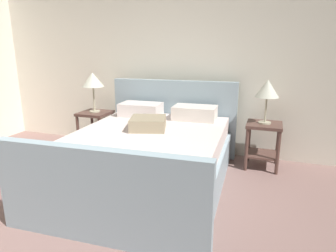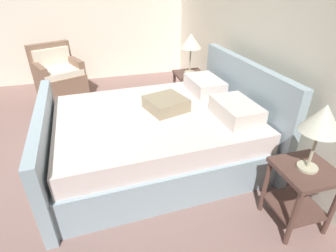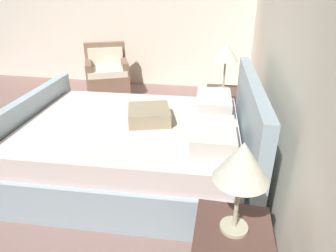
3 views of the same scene
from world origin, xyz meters
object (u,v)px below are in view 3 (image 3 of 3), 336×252
at_px(table_lamp_right, 242,164).
at_px(nightstand_left, 222,104).
at_px(bed, 138,147).
at_px(armchair, 108,76).
at_px(table_lamp_left, 226,53).

distance_m(table_lamp_right, nightstand_left, 2.54).
distance_m(bed, armchair, 2.66).
height_order(bed, nightstand_left, bed).
bearing_deg(armchair, table_lamp_right, 31.29).
bearing_deg(bed, nightstand_left, 146.44).
relative_size(nightstand_left, table_lamp_left, 1.01).
distance_m(bed, nightstand_left, 1.47).
bearing_deg(armchair, bed, 27.94).
relative_size(table_lamp_right, armchair, 0.58).
relative_size(bed, table_lamp_left, 4.08).
bearing_deg(bed, armchair, -152.06).
bearing_deg(table_lamp_left, armchair, -118.52).
bearing_deg(table_lamp_left, nightstand_left, -63.43).
height_order(table_lamp_left, armchair, table_lamp_left).
xyz_separation_m(bed, table_lamp_left, (-1.23, 0.81, 0.73)).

